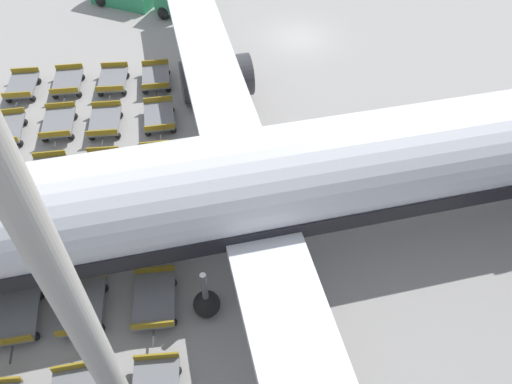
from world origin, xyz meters
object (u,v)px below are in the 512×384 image
object	(u,v)px
baggage_dolly_row_near_col_b	(7,130)
baggage_dolly_row_mid_b_col_d	(98,231)
baggage_dolly_row_near_col_a	(22,86)
baggage_dolly_row_far_col_e	(154,300)
baggage_dolly_row_mid_a_col_d	(36,235)
baggage_dolly_row_mid_a_col_e	(17,315)
baggage_dolly_row_mid_a_col_b	(59,123)
baggage_dolly_row_far_col_d	(154,222)
airplane	(277,183)
baggage_dolly_row_mid_b_col_b	(105,122)
baggage_dolly_row_far_col_a	(156,78)
baggage_dolly_row_mid_a_col_c	(47,175)
baggage_dolly_row_far_col_b	(159,117)
baggage_dolly_row_far_col_c	(157,164)
baggage_dolly_row_mid_b_col_a	(113,80)
baggage_dolly_row_mid_b_col_e	(83,306)
baggage_dolly_row_mid_a_col_a	(68,82)
baggage_dolly_row_mid_b_col_c	(101,171)

from	to	relation	value
baggage_dolly_row_near_col_b	baggage_dolly_row_mid_b_col_d	world-z (taller)	same
baggage_dolly_row_near_col_a	baggage_dolly_row_far_col_e	bearing A→B (deg)	14.89
baggage_dolly_row_mid_a_col_d	baggage_dolly_row_far_col_e	xyz separation A→B (m)	(5.01, 4.33, 0.00)
baggage_dolly_row_near_col_b	baggage_dolly_row_mid_a_col_e	xyz separation A→B (m)	(11.96, 0.24, 0.00)
baggage_dolly_row_mid_a_col_b	baggage_dolly_row_far_col_d	bearing A→B (deg)	22.00
airplane	baggage_dolly_row_mid_a_col_b	bearing A→B (deg)	-141.98
baggage_dolly_row_mid_b_col_b	baggage_dolly_row_far_col_a	xyz separation A→B (m)	(-3.26, 3.51, 0.00)
baggage_dolly_row_mid_a_col_c	baggage_dolly_row_far_col_d	size ratio (longest dim) A/B	1.00
baggage_dolly_row_mid_b_col_d	baggage_dolly_row_far_col_a	size ratio (longest dim) A/B	1.00
baggage_dolly_row_far_col_b	baggage_dolly_row_far_col_c	bearing A→B (deg)	-13.77
baggage_dolly_row_mid_a_col_e	baggage_dolly_row_far_col_e	xyz separation A→B (m)	(1.14, 5.20, 0.00)
baggage_dolly_row_far_col_a	baggage_dolly_row_far_col_d	bearing A→B (deg)	-12.05
baggage_dolly_row_mid_a_col_b	baggage_dolly_row_mid_b_col_a	distance (m)	4.65
baggage_dolly_row_mid_a_col_e	baggage_dolly_row_mid_b_col_e	distance (m)	2.51
baggage_dolly_row_mid_b_col_a	baggage_dolly_row_far_col_b	xyz separation A→B (m)	(4.45, 1.92, 0.00)
baggage_dolly_row_mid_a_col_a	baggage_dolly_row_far_col_b	bearing A→B (deg)	41.39
baggage_dolly_row_mid_b_col_c	baggage_dolly_row_far_col_c	size ratio (longest dim) A/B	1.00
baggage_dolly_row_far_col_b	baggage_dolly_row_mid_b_col_d	bearing A→B (deg)	-31.07
baggage_dolly_row_mid_a_col_e	baggage_dolly_row_near_col_b	bearing A→B (deg)	-178.87
baggage_dolly_row_mid_b_col_d	baggage_dolly_row_far_col_d	xyz separation A→B (m)	(0.32, 2.48, 0.00)
baggage_dolly_row_near_col_b	baggage_dolly_row_far_col_d	world-z (taller)	same
airplane	baggage_dolly_row_mid_a_col_b	xyz separation A→B (m)	(-10.98, -8.59, -3.02)
baggage_dolly_row_mid_b_col_a	baggage_dolly_row_far_col_d	xyz separation A→B (m)	(11.90, 0.11, 0.00)
baggage_dolly_row_far_col_c	baggage_dolly_row_mid_a_col_b	bearing A→B (deg)	-138.66
baggage_dolly_row_mid_a_col_b	baggage_dolly_row_far_col_d	xyz separation A→B (m)	(8.76, 3.54, 0.00)
airplane	baggage_dolly_row_mid_a_col_c	size ratio (longest dim) A/B	13.71
baggage_dolly_row_mid_b_col_b	baggage_dolly_row_mid_a_col_c	bearing A→B (deg)	-45.08
baggage_dolly_row_mid_a_col_b	baggage_dolly_row_mid_b_col_c	size ratio (longest dim) A/B	1.00
airplane	baggage_dolly_row_far_col_c	size ratio (longest dim) A/B	13.71
baggage_dolly_row_mid_a_col_e	baggage_dolly_row_mid_b_col_d	bearing A→B (deg)	132.07
baggage_dolly_row_mid_b_col_a	baggage_dolly_row_mid_b_col_c	world-z (taller)	same
baggage_dolly_row_mid_a_col_a	baggage_dolly_row_far_col_d	xyz separation A→B (m)	(12.59, 2.72, 0.00)
airplane	baggage_dolly_row_far_col_e	size ratio (longest dim) A/B	13.69
baggage_dolly_row_mid_a_col_b	baggage_dolly_row_far_col_b	xyz separation A→B (m)	(1.31, 5.35, 0.00)
baggage_dolly_row_far_col_e	baggage_dolly_row_near_col_a	bearing A→B (deg)	-165.11
baggage_dolly_row_mid_a_col_a	baggage_dolly_row_far_col_b	world-z (taller)	same
baggage_dolly_row_near_col_a	baggage_dolly_row_far_col_d	bearing A→B (deg)	22.15
baggage_dolly_row_mid_a_col_d	baggage_dolly_row_mid_b_col_c	world-z (taller)	same
baggage_dolly_row_mid_a_col_c	baggage_dolly_row_far_col_a	xyz separation A→B (m)	(-6.55, 6.81, 0.00)
baggage_dolly_row_mid_a_col_b	baggage_dolly_row_far_col_a	bearing A→B (deg)	113.09
baggage_dolly_row_mid_b_col_e	baggage_dolly_row_far_col_c	xyz separation A→B (m)	(-7.02, 4.42, 0.00)
airplane	baggage_dolly_row_near_col_a	distance (m)	18.75
baggage_dolly_row_mid_a_col_d	baggage_dolly_row_mid_b_col_b	distance (m)	8.08
baggage_dolly_row_near_col_b	baggage_dolly_row_mid_a_col_c	xyz separation A→B (m)	(4.37, 1.83, 0.00)
baggage_dolly_row_far_col_a	baggage_dolly_row_far_col_d	distance (m)	11.55
airplane	baggage_dolly_row_mid_b_col_c	distance (m)	9.89
baggage_dolly_row_mid_a_col_a	baggage_dolly_row_far_col_d	size ratio (longest dim) A/B	1.00
baggage_dolly_row_mid_b_col_a	baggage_dolly_row_mid_b_col_d	xyz separation A→B (m)	(11.58, -2.37, 0.00)
baggage_dolly_row_mid_b_col_e	baggage_dolly_row_far_col_c	size ratio (longest dim) A/B	1.00
baggage_dolly_row_near_col_b	baggage_dolly_row_mid_b_col_a	bearing A→B (deg)	114.47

